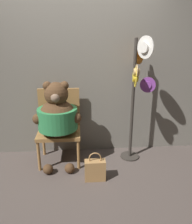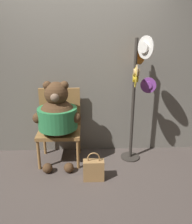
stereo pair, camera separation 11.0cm
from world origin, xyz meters
The scene contains 6 objects.
ground_plane centered at (0.00, 0.00, 0.00)m, with size 14.00×14.00×0.00m, color #4C423D.
wall_back centered at (0.00, 0.68, 1.26)m, with size 8.00×0.10×2.51m.
chair centered at (-0.22, 0.40, 0.56)m, with size 0.59×0.48×1.04m.
teddy_bear centered at (-0.22, 0.23, 0.73)m, with size 0.64×0.57×1.20m.
hat_display_rack centered at (0.85, 0.29, 1.09)m, with size 0.41×0.48×1.75m.
handbag_on_ground centered at (0.25, -0.17, 0.14)m, with size 0.26×0.12×0.39m.
Camera 2 is at (0.19, -2.55, 1.73)m, focal length 35.00 mm.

